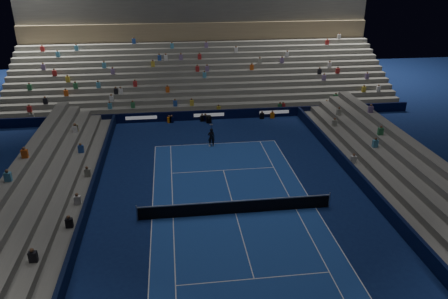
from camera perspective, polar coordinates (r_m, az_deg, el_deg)
name	(u,v)px	position (r m, az deg, el deg)	size (l,w,h in m)	color
ground	(236,213)	(28.50, 1.56, -8.56)	(90.00, 90.00, 0.00)	#0C1B4D
court_surface	(236,213)	(28.49, 1.56, -8.55)	(10.97, 23.77, 0.01)	#1B3F96
sponsor_barrier_far	(209,115)	(44.92, -2.04, 4.66)	(44.00, 0.25, 1.00)	black
sponsor_barrier_east	(376,197)	(31.07, 19.64, -6.06)	(0.25, 37.00, 1.00)	#081033
sponsor_barrier_west	(84,217)	(28.58, -18.26, -8.62)	(0.25, 37.00, 1.00)	black
grandstand_main	(201,67)	(53.13, -3.07, 10.91)	(44.00, 15.20, 11.20)	slate
grandstand_east	(424,189)	(32.54, 25.23, -4.79)	(5.00, 37.00, 2.50)	slate
grandstand_west	(25,216)	(29.28, -25.08, -8.02)	(5.00, 37.00, 2.50)	slate
tennis_net	(236,207)	(28.23, 1.57, -7.69)	(12.90, 0.10, 1.10)	#B2B2B7
tennis_player	(211,137)	(38.17, -1.71, 1.65)	(0.62, 0.40, 1.69)	black
broadcast_camera	(209,119)	(44.11, -2.08, 4.09)	(0.57, 1.01, 0.68)	black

